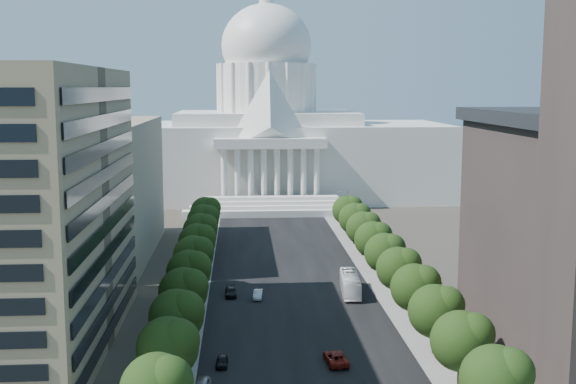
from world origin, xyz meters
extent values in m
cube|color=black|center=(0.00, 90.00, 0.00)|extent=(30.00, 260.00, 0.01)
cube|color=gray|center=(-19.00, 90.00, 0.00)|extent=(8.00, 260.00, 0.02)
cube|color=gray|center=(19.00, 90.00, 0.00)|extent=(8.00, 260.00, 0.02)
cube|color=white|center=(0.00, 185.00, 12.50)|extent=(120.00, 50.00, 25.00)
cube|color=white|center=(0.00, 185.00, 27.00)|extent=(60.00, 40.00, 4.00)
cube|color=white|center=(0.00, 158.00, 20.50)|extent=(34.00, 8.00, 3.00)
cylinder|color=white|center=(0.00, 185.00, 37.00)|extent=(32.00, 32.00, 16.00)
ellipsoid|color=white|center=(0.00, 185.00, 51.00)|extent=(30.00, 30.00, 27.60)
cylinder|color=white|center=(0.00, 185.00, 64.00)|extent=(4.80, 4.80, 7.00)
cube|color=gray|center=(-48.00, 100.00, 15.00)|extent=(38.00, 52.00, 30.00)
sphere|color=black|center=(-16.67, 11.24, 7.31)|extent=(5.32, 5.32, 5.32)
sphere|color=black|center=(-18.00, 24.00, 6.17)|extent=(7.60, 7.60, 7.60)
sphere|color=black|center=(-16.67, 23.24, 7.31)|extent=(5.32, 5.32, 5.32)
cylinder|color=#33261C|center=(-18.00, 36.00, 1.47)|extent=(0.56, 0.56, 2.94)
sphere|color=black|center=(-18.00, 36.00, 6.17)|extent=(7.60, 7.60, 7.60)
sphere|color=black|center=(-16.67, 35.24, 7.31)|extent=(5.32, 5.32, 5.32)
cylinder|color=#33261C|center=(-18.00, 48.00, 1.47)|extent=(0.56, 0.56, 2.94)
sphere|color=black|center=(-18.00, 48.00, 6.17)|extent=(7.60, 7.60, 7.60)
sphere|color=black|center=(-16.67, 47.24, 7.31)|extent=(5.32, 5.32, 5.32)
cylinder|color=#33261C|center=(-18.00, 60.00, 1.47)|extent=(0.56, 0.56, 2.94)
sphere|color=black|center=(-18.00, 60.00, 6.17)|extent=(7.60, 7.60, 7.60)
sphere|color=black|center=(-16.67, 59.24, 7.31)|extent=(5.32, 5.32, 5.32)
cylinder|color=#33261C|center=(-18.00, 72.00, 1.47)|extent=(0.56, 0.56, 2.94)
sphere|color=black|center=(-18.00, 72.00, 6.17)|extent=(7.60, 7.60, 7.60)
sphere|color=black|center=(-16.67, 71.24, 7.31)|extent=(5.32, 5.32, 5.32)
cylinder|color=#33261C|center=(-18.00, 84.00, 1.47)|extent=(0.56, 0.56, 2.94)
sphere|color=black|center=(-18.00, 84.00, 6.17)|extent=(7.60, 7.60, 7.60)
sphere|color=black|center=(-16.67, 83.24, 7.31)|extent=(5.32, 5.32, 5.32)
cylinder|color=#33261C|center=(-18.00, 96.00, 1.47)|extent=(0.56, 0.56, 2.94)
sphere|color=black|center=(-18.00, 96.00, 6.17)|extent=(7.60, 7.60, 7.60)
sphere|color=black|center=(-16.67, 95.24, 7.31)|extent=(5.32, 5.32, 5.32)
cylinder|color=#33261C|center=(-18.00, 108.00, 1.47)|extent=(0.56, 0.56, 2.94)
sphere|color=black|center=(-18.00, 108.00, 6.17)|extent=(7.60, 7.60, 7.60)
sphere|color=black|center=(-16.67, 107.24, 7.31)|extent=(5.32, 5.32, 5.32)
cylinder|color=#33261C|center=(-18.00, 120.00, 1.47)|extent=(0.56, 0.56, 2.94)
sphere|color=black|center=(-18.00, 120.00, 6.17)|extent=(7.60, 7.60, 7.60)
sphere|color=black|center=(-16.67, 119.24, 7.31)|extent=(5.32, 5.32, 5.32)
sphere|color=black|center=(18.00, 12.00, 6.17)|extent=(7.60, 7.60, 7.60)
sphere|color=black|center=(19.33, 11.24, 7.31)|extent=(5.32, 5.32, 5.32)
cylinder|color=#33261C|center=(18.00, 24.00, 1.47)|extent=(0.56, 0.56, 2.94)
sphere|color=black|center=(18.00, 24.00, 6.17)|extent=(7.60, 7.60, 7.60)
sphere|color=black|center=(19.33, 23.24, 7.31)|extent=(5.32, 5.32, 5.32)
cylinder|color=#33261C|center=(18.00, 36.00, 1.47)|extent=(0.56, 0.56, 2.94)
sphere|color=black|center=(18.00, 36.00, 6.17)|extent=(7.60, 7.60, 7.60)
sphere|color=black|center=(19.33, 35.24, 7.31)|extent=(5.32, 5.32, 5.32)
cylinder|color=#33261C|center=(18.00, 48.00, 1.47)|extent=(0.56, 0.56, 2.94)
sphere|color=black|center=(18.00, 48.00, 6.17)|extent=(7.60, 7.60, 7.60)
sphere|color=black|center=(19.33, 47.24, 7.31)|extent=(5.32, 5.32, 5.32)
cylinder|color=#33261C|center=(18.00, 60.00, 1.47)|extent=(0.56, 0.56, 2.94)
sphere|color=black|center=(18.00, 60.00, 6.17)|extent=(7.60, 7.60, 7.60)
sphere|color=black|center=(19.33, 59.24, 7.31)|extent=(5.32, 5.32, 5.32)
cylinder|color=#33261C|center=(18.00, 72.00, 1.47)|extent=(0.56, 0.56, 2.94)
sphere|color=black|center=(18.00, 72.00, 6.17)|extent=(7.60, 7.60, 7.60)
sphere|color=black|center=(19.33, 71.24, 7.31)|extent=(5.32, 5.32, 5.32)
cylinder|color=#33261C|center=(18.00, 84.00, 1.47)|extent=(0.56, 0.56, 2.94)
sphere|color=black|center=(18.00, 84.00, 6.17)|extent=(7.60, 7.60, 7.60)
sphere|color=black|center=(19.33, 83.24, 7.31)|extent=(5.32, 5.32, 5.32)
cylinder|color=#33261C|center=(18.00, 96.00, 1.47)|extent=(0.56, 0.56, 2.94)
sphere|color=black|center=(18.00, 96.00, 6.17)|extent=(7.60, 7.60, 7.60)
sphere|color=black|center=(19.33, 95.24, 7.31)|extent=(5.32, 5.32, 5.32)
cylinder|color=#33261C|center=(18.00, 108.00, 1.47)|extent=(0.56, 0.56, 2.94)
sphere|color=black|center=(18.00, 108.00, 6.17)|extent=(7.60, 7.60, 7.60)
sphere|color=black|center=(19.33, 107.24, 7.31)|extent=(5.32, 5.32, 5.32)
cylinder|color=#33261C|center=(18.00, 120.00, 1.47)|extent=(0.56, 0.56, 2.94)
sphere|color=black|center=(18.00, 120.00, 6.17)|extent=(7.60, 7.60, 7.60)
sphere|color=black|center=(19.33, 119.24, 7.31)|extent=(5.32, 5.32, 5.32)
cylinder|color=gray|center=(19.30, 10.00, 8.80)|extent=(2.40, 0.14, 0.14)
sphere|color=gray|center=(18.20, 10.00, 8.70)|extent=(0.44, 0.44, 0.44)
cylinder|color=gray|center=(20.50, 35.00, 4.50)|extent=(0.18, 0.18, 9.00)
cylinder|color=gray|center=(19.30, 35.00, 8.80)|extent=(2.40, 0.14, 0.14)
sphere|color=gray|center=(18.20, 35.00, 8.70)|extent=(0.44, 0.44, 0.44)
cylinder|color=gray|center=(20.50, 60.00, 4.50)|extent=(0.18, 0.18, 9.00)
cylinder|color=gray|center=(19.30, 60.00, 8.80)|extent=(2.40, 0.14, 0.14)
sphere|color=gray|center=(18.20, 60.00, 8.70)|extent=(0.44, 0.44, 0.44)
cylinder|color=gray|center=(20.50, 85.00, 4.50)|extent=(0.18, 0.18, 9.00)
cylinder|color=gray|center=(19.30, 85.00, 8.80)|extent=(2.40, 0.14, 0.14)
sphere|color=gray|center=(18.20, 85.00, 8.70)|extent=(0.44, 0.44, 0.44)
cylinder|color=gray|center=(20.50, 110.00, 4.50)|extent=(0.18, 0.18, 9.00)
cylinder|color=gray|center=(19.30, 110.00, 8.80)|extent=(2.40, 0.14, 0.14)
sphere|color=gray|center=(18.20, 110.00, 8.70)|extent=(0.44, 0.44, 0.44)
cylinder|color=gray|center=(20.50, 135.00, 4.50)|extent=(0.18, 0.18, 9.00)
cylinder|color=gray|center=(19.30, 135.00, 8.80)|extent=(2.40, 0.14, 0.14)
sphere|color=gray|center=(18.20, 135.00, 8.70)|extent=(0.44, 0.44, 0.44)
imported|color=black|center=(-11.76, 33.20, 0.67)|extent=(1.74, 3.99, 1.34)
imported|color=#AAADB2|center=(-6.13, 64.27, 0.75)|extent=(2.00, 4.66, 1.49)
imported|color=maroon|center=(3.66, 33.01, 0.83)|extent=(3.23, 6.15, 1.65)
imported|color=black|center=(-10.99, 66.08, 0.74)|extent=(2.30, 5.17, 1.47)
imported|color=white|center=(10.70, 66.27, 1.82)|extent=(4.07, 13.29, 3.65)
camera|label=1|loc=(-9.00, -60.00, 37.29)|focal=45.00mm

